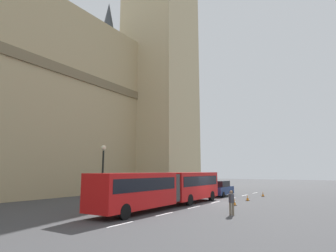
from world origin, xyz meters
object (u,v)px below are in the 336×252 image
at_px(street_lamp, 103,171).
at_px(traffic_cone_east, 263,194).
at_px(articulated_bus, 167,186).
at_px(traffic_cone_middle, 248,198).
at_px(sedan_lead, 221,189).
at_px(traffic_cone_west, 234,202).
at_px(pedestrian_near_cones, 231,202).

bearing_deg(street_lamp, traffic_cone_east, -26.25).
xyz_separation_m(articulated_bus, traffic_cone_east, (14.75, -4.33, -1.46)).
bearing_deg(traffic_cone_middle, sedan_lead, 52.52).
distance_m(sedan_lead, traffic_cone_east, 5.09).
distance_m(sedan_lead, traffic_cone_west, 9.16).
bearing_deg(traffic_cone_east, traffic_cone_middle, 179.01).
height_order(traffic_cone_east, pedestrian_near_cones, pedestrian_near_cones).
xyz_separation_m(sedan_lead, pedestrian_near_cones, (-13.50, -6.28, -0.00)).
height_order(articulated_bus, street_lamp, street_lamp).
relative_size(articulated_bus, street_lamp, 3.12).
bearing_deg(traffic_cone_west, traffic_cone_east, 0.79).
bearing_deg(street_lamp, pedestrian_near_cones, -80.09).
relative_size(traffic_cone_middle, traffic_cone_east, 1.00).
bearing_deg(traffic_cone_middle, articulated_bus, 154.71).
bearing_deg(pedestrian_near_cones, sedan_lead, 24.96).
height_order(street_lamp, pedestrian_near_cones, street_lamp).
bearing_deg(traffic_cone_middle, traffic_cone_east, -0.99).
height_order(traffic_cone_middle, traffic_cone_east, same).
bearing_deg(traffic_cone_east, sedan_lead, 120.05).
relative_size(sedan_lead, traffic_cone_middle, 7.59).
bearing_deg(traffic_cone_east, pedestrian_near_cones, -173.20).
relative_size(sedan_lead, street_lamp, 0.83).
bearing_deg(sedan_lead, street_lamp, 163.83).
relative_size(articulated_bus, pedestrian_near_cones, 9.72).
xyz_separation_m(sedan_lead, traffic_cone_west, (-7.95, -4.52, -0.63)).
height_order(traffic_cone_west, street_lamp, street_lamp).
height_order(articulated_bus, traffic_cone_west, articulated_bus).
distance_m(traffic_cone_west, street_lamp, 11.98).
relative_size(sedan_lead, traffic_cone_west, 7.59).
height_order(traffic_cone_west, pedestrian_near_cones, pedestrian_near_cones).
bearing_deg(traffic_cone_west, street_lamp, 129.62).
bearing_deg(pedestrian_near_cones, street_lamp, 99.91).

